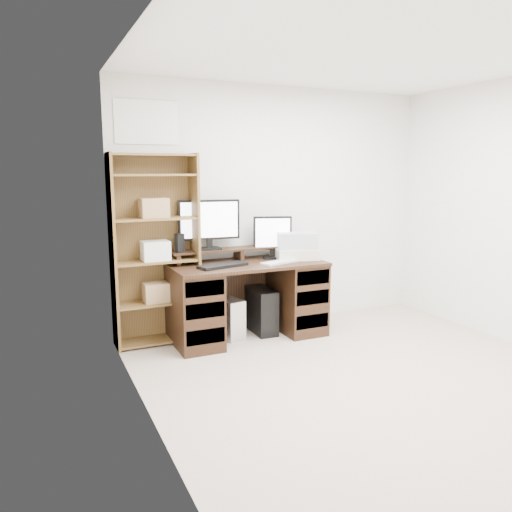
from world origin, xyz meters
TOP-DOWN VIEW (x-y plane):
  - room at (-0.00, 0.00)m, footprint 3.54×4.04m
  - desk at (-0.50, 1.64)m, footprint 1.50×0.70m
  - riser_shelf at (-0.50, 1.85)m, footprint 1.40×0.22m
  - monitor_wide at (-0.79, 1.89)m, footprint 0.62×0.17m
  - monitor_small at (-0.15, 1.78)m, footprint 0.38×0.20m
  - speaker at (-1.12, 1.83)m, footprint 0.09×0.09m
  - keyboard_black at (-0.79, 1.54)m, footprint 0.50×0.27m
  - keyboard_white at (-0.21, 1.50)m, footprint 0.45×0.26m
  - mouse at (0.13, 1.54)m, footprint 0.08×0.06m
  - printer at (0.05, 1.64)m, footprint 0.49×0.41m
  - basket at (0.05, 1.64)m, footprint 0.46×0.39m
  - tower_silver at (-0.68, 1.71)m, footprint 0.25×0.42m
  - tower_black at (-0.31, 1.72)m, footprint 0.21×0.46m
  - bookshelf at (-1.35, 1.86)m, footprint 0.80×0.30m

SIDE VIEW (x-z plane):
  - tower_silver at x=-0.68m, z-range 0.00..0.40m
  - tower_black at x=-0.31m, z-range 0.00..0.45m
  - desk at x=-0.50m, z-range 0.01..0.76m
  - keyboard_white at x=-0.21m, z-range 0.75..0.77m
  - keyboard_black at x=-0.79m, z-range 0.75..0.78m
  - mouse at x=0.13m, z-range 0.75..0.78m
  - printer at x=0.05m, z-range 0.75..0.85m
  - riser_shelf at x=-0.50m, z-range 0.78..0.90m
  - bookshelf at x=-1.35m, z-range 0.02..1.82m
  - basket at x=0.05m, z-range 0.85..1.02m
  - speaker at x=-1.12m, z-range 0.87..1.05m
  - monitor_small at x=-0.15m, z-range 0.77..1.20m
  - monitor_wide at x=-0.79m, z-range 0.90..1.39m
  - room at x=0.00m, z-range -0.02..2.52m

